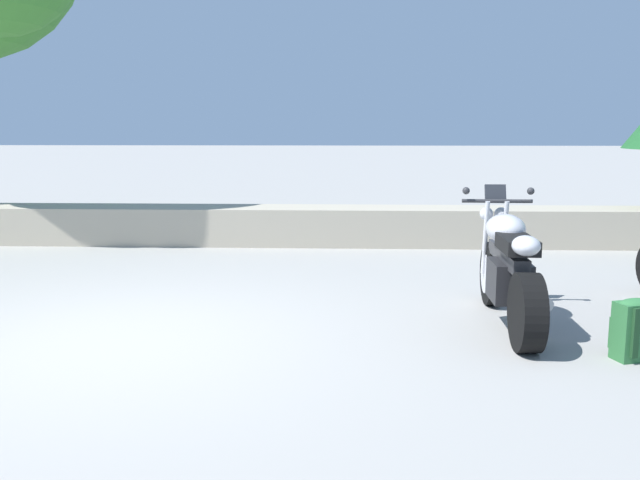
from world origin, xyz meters
TOP-DOWN VIEW (x-y plane):
  - ground_plane at (0.00, 0.00)m, footprint 120.00×120.00m
  - stone_wall at (0.00, 4.80)m, footprint 36.00×0.80m
  - motorcycle_silver_centre at (3.28, 0.62)m, footprint 0.67×2.06m
  - rider_backpack at (4.02, -0.27)m, footprint 0.34×0.32m

SIDE VIEW (x-z plane):
  - ground_plane at x=0.00m, z-range 0.00..0.00m
  - rider_backpack at x=4.02m, z-range 0.01..0.48m
  - stone_wall at x=0.00m, z-range 0.00..0.55m
  - motorcycle_silver_centre at x=3.28m, z-range -0.10..1.07m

